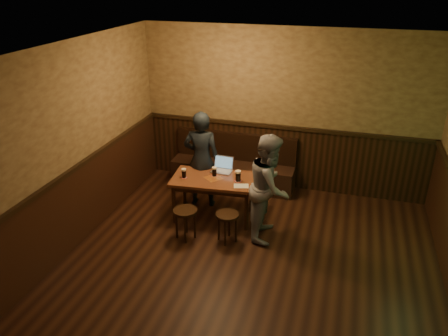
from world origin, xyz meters
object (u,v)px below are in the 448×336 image
at_px(laptop, 223,167).
at_px(pub_table, 214,183).
at_px(stool_right, 227,219).
at_px(person_grey, 270,187).
at_px(pint_left, 184,173).
at_px(person_suit, 202,159).
at_px(bench, 233,169).
at_px(pint_mid, 214,172).
at_px(pint_right, 238,176).
at_px(stool_left, 185,215).

bearing_deg(laptop, pub_table, -97.42).
height_order(pub_table, stool_right, pub_table).
bearing_deg(person_grey, stool_right, 121.38).
height_order(pint_left, person_suit, person_suit).
relative_size(bench, pub_table, 1.65).
relative_size(stool_right, pint_mid, 2.97).
bearing_deg(pint_right, pint_mid, 170.65).
distance_m(bench, pint_mid, 1.17).
distance_m(pint_mid, person_suit, 0.42).
bearing_deg(pint_left, person_suit, 74.47).
relative_size(bench, person_suit, 1.36).
relative_size(bench, pint_right, 12.64).
bearing_deg(person_grey, pint_mid, 68.87).
distance_m(pint_left, laptop, 0.65).
height_order(bench, laptop, bench).
bearing_deg(laptop, pint_left, -137.06).
distance_m(pint_mid, pint_right, 0.41).
distance_m(stool_right, laptop, 1.04).
bearing_deg(bench, pint_mid, -90.46).
xyz_separation_m(stool_left, pint_mid, (0.20, 0.77, 0.38)).
xyz_separation_m(pint_left, pint_mid, (0.43, 0.18, 0.00)).
distance_m(bench, laptop, 0.95).
distance_m(stool_right, pint_mid, 0.88).
height_order(stool_right, pint_left, pint_left).
bearing_deg(person_suit, laptop, 165.89).
distance_m(pub_table, laptop, 0.34).
height_order(bench, pub_table, bench).
bearing_deg(stool_right, laptop, 110.77).
relative_size(pint_left, laptop, 0.45).
bearing_deg(pint_right, pint_left, -172.00).
bearing_deg(person_suit, pint_right, 147.07).
distance_m(pint_right, laptop, 0.45).
distance_m(stool_left, stool_right, 0.61).
relative_size(stool_right, laptop, 1.37).
height_order(person_suit, person_grey, person_suit).
distance_m(person_suit, person_grey, 1.38).
bearing_deg(stool_right, person_grey, 32.92).
xyz_separation_m(pub_table, person_suit, (-0.31, 0.35, 0.22)).
relative_size(pub_table, person_suit, 0.82).
distance_m(bench, person_grey, 1.75).
bearing_deg(stool_right, pint_right, 90.76).
xyz_separation_m(pub_table, pint_mid, (-0.01, 0.07, 0.17)).
distance_m(pint_right, person_grey, 0.60).
relative_size(bench, stool_left, 4.67).
height_order(bench, stool_left, bench).
bearing_deg(pint_right, person_suit, 153.81).
bearing_deg(pint_left, stool_left, -68.17).
bearing_deg(pint_mid, stool_left, -104.27).
distance_m(pub_table, person_suit, 0.52).
relative_size(pub_table, laptop, 4.04).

